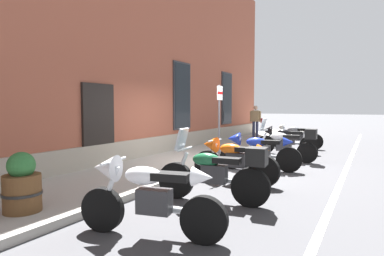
{
  "coord_description": "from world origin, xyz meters",
  "views": [
    {
      "loc": [
        -8.5,
        -3.77,
        1.7
      ],
      "look_at": [
        0.06,
        0.93,
        1.06
      ],
      "focal_mm": 30.69,
      "sensor_mm": 36.0,
      "label": 1
    }
  ],
  "objects": [
    {
      "name": "motorcycle_blue_sport",
      "position": [
        -0.09,
        -1.11,
        0.55
      ],
      "size": [
        0.66,
        2.14,
        1.01
      ],
      "color": "black",
      "rests_on": "ground_plane"
    },
    {
      "name": "parking_sign",
      "position": [
        0.94,
        0.44,
        1.59
      ],
      "size": [
        0.36,
        0.07,
        2.24
      ],
      "color": "#4C4C51",
      "rests_on": "sidewalk"
    },
    {
      "name": "motorcycle_grey_naked",
      "position": [
        5.05,
        -1.11,
        0.48
      ],
      "size": [
        0.62,
        2.03,
        0.96
      ],
      "color": "black",
      "rests_on": "ground_plane"
    },
    {
      "name": "sidewalk",
      "position": [
        0.0,
        1.27,
        0.07
      ],
      "size": [
        27.61,
        2.55,
        0.13
      ],
      "primitive_type": "cube",
      "color": "gray",
      "rests_on": "ground_plane"
    },
    {
      "name": "barrel_planter",
      "position": [
        -5.51,
        0.76,
        0.52
      ],
      "size": [
        0.57,
        0.57,
        0.9
      ],
      "color": "brown",
      "rests_on": "sidewalk"
    },
    {
      "name": "lane_stripe",
      "position": [
        0.0,
        -3.2,
        0.0
      ],
      "size": [
        27.61,
        0.12,
        0.01
      ],
      "primitive_type": "cube",
      "color": "silver",
      "rests_on": "ground_plane"
    },
    {
      "name": "ground_plane",
      "position": [
        0.0,
        0.0,
        0.0
      ],
      "size": [
        140.0,
        140.0,
        0.0
      ],
      "primitive_type": "plane",
      "color": "#38383A"
    },
    {
      "name": "motorcycle_green_touring",
      "position": [
        -3.31,
        -1.43,
        0.55
      ],
      "size": [
        0.65,
        2.07,
        1.31
      ],
      "color": "black",
      "rests_on": "ground_plane"
    },
    {
      "name": "pedestrian_tan_coat",
      "position": [
        7.74,
        1.45,
        1.04
      ],
      "size": [
        0.22,
        0.66,
        1.62
      ],
      "color": "#2D3351",
      "rests_on": "sidewalk"
    },
    {
      "name": "motorcycle_orange_sport",
      "position": [
        -1.72,
        -1.06,
        0.55
      ],
      "size": [
        0.62,
        2.04,
        1.0
      ],
      "color": "black",
      "rests_on": "ground_plane"
    },
    {
      "name": "motorcycle_black_sport",
      "position": [
        3.35,
        -1.05,
        0.55
      ],
      "size": [
        0.72,
        2.12,
        1.01
      ],
      "color": "black",
      "rests_on": "ground_plane"
    },
    {
      "name": "motorcycle_silver_touring",
      "position": [
        1.73,
        -1.47,
        0.55
      ],
      "size": [
        0.62,
        2.1,
        1.32
      ],
      "color": "black",
      "rests_on": "ground_plane"
    },
    {
      "name": "motorcycle_white_sport",
      "position": [
        -5.12,
        -1.22,
        0.58
      ],
      "size": [
        0.71,
        2.01,
        1.06
      ],
      "color": "black",
      "rests_on": "ground_plane"
    },
    {
      "name": "brick_pub_facade",
      "position": [
        0.0,
        6.32,
        3.96
      ],
      "size": [
        21.61,
        7.66,
        7.94
      ],
      "color": "brown",
      "rests_on": "ground_plane"
    }
  ]
}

